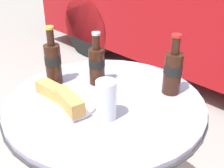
% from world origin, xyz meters
% --- Properties ---
extents(bistro_table, '(0.73, 0.73, 0.75)m').
position_xyz_m(bistro_table, '(0.00, 0.00, 0.60)').
color(bistro_table, '#333333').
rests_on(bistro_table, ground_plane).
extents(cola_bottle_left, '(0.07, 0.07, 0.23)m').
position_xyz_m(cola_bottle_left, '(0.14, 0.21, 0.84)').
color(cola_bottle_left, '#33190F').
rests_on(cola_bottle_left, bistro_table).
extents(cola_bottle_right, '(0.06, 0.06, 0.23)m').
position_xyz_m(cola_bottle_right, '(-0.24, -0.05, 0.84)').
color(cola_bottle_right, '#33190F').
rests_on(cola_bottle_right, bistro_table).
extents(cola_bottle_center, '(0.06, 0.06, 0.21)m').
position_xyz_m(cola_bottle_center, '(-0.12, 0.07, 0.83)').
color(cola_bottle_center, '#33190F').
rests_on(cola_bottle_center, bistro_table).
extents(drinking_glass, '(0.07, 0.07, 0.13)m').
position_xyz_m(drinking_glass, '(0.08, -0.07, 0.81)').
color(drinking_glass, silver).
rests_on(drinking_glass, bistro_table).
extents(lunch_plate_near, '(0.25, 0.24, 0.07)m').
position_xyz_m(lunch_plate_near, '(-0.08, -0.13, 0.77)').
color(lunch_plate_near, white).
rests_on(lunch_plate_near, bistro_table).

